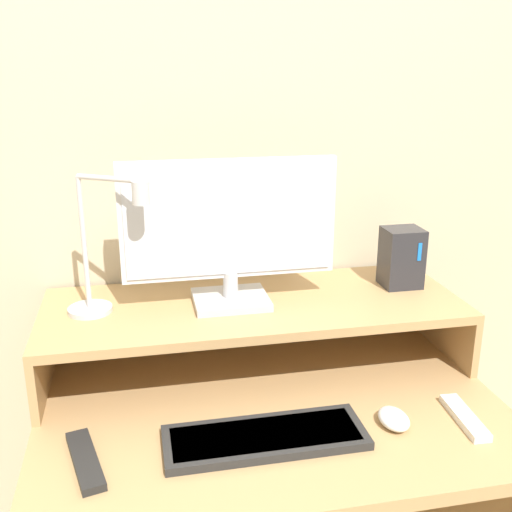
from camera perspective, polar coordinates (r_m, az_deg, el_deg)
name	(u,v)px	position (r m, az deg, el deg)	size (l,w,h in m)	color
wall_back	(236,150)	(1.60, -1.90, 10.10)	(6.00, 0.05, 2.50)	beige
desk	(268,483)	(1.53, 1.19, -20.81)	(1.02, 0.74, 0.75)	tan
monitor_shelf	(253,311)	(1.48, -0.25, -5.28)	(1.02, 0.39, 0.16)	tan
monitor	(230,229)	(1.41, -2.53, 2.58)	(0.51, 0.15, 0.35)	#BCBCC1
desk_lamp	(103,259)	(1.39, -14.35, -0.25)	(0.20, 0.16, 0.33)	silver
router_dock	(401,257)	(1.60, 13.69, -0.13)	(0.10, 0.09, 0.15)	#28282D
keyboard	(265,437)	(1.25, 0.88, -16.86)	(0.41, 0.14, 0.02)	#282828
mouse	(394,419)	(1.32, 12.99, -14.86)	(0.06, 0.09, 0.03)	white
remote_control	(85,460)	(1.23, -15.96, -18.20)	(0.09, 0.19, 0.02)	black
remote_secondary	(465,417)	(1.38, 19.25, -14.30)	(0.05, 0.16, 0.02)	white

